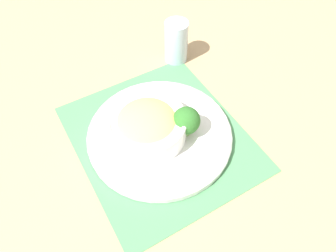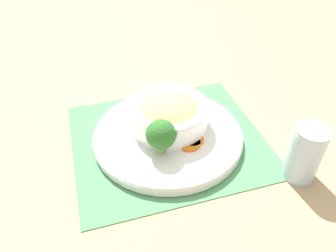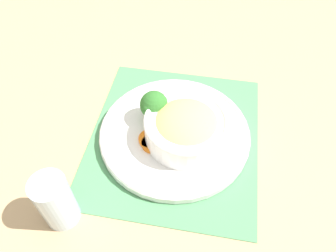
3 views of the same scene
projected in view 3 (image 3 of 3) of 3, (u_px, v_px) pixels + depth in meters
name	position (u px, v px, depth m)	size (l,w,h in m)	color
ground_plane	(174.00, 137.00, 0.72)	(4.00, 4.00, 0.00)	tan
placemat	(174.00, 136.00, 0.72)	(0.42, 0.38, 0.00)	#4C8C59
plate	(175.00, 133.00, 0.71)	(0.33, 0.33, 0.02)	white
bowl	(186.00, 127.00, 0.67)	(0.17, 0.17, 0.07)	white
broccoli_floret	(154.00, 105.00, 0.70)	(0.06, 0.06, 0.08)	#84AD5B
carrot_slice_near	(150.00, 139.00, 0.69)	(0.05, 0.05, 0.01)	orange
carrot_slice_middle	(153.00, 143.00, 0.68)	(0.05, 0.05, 0.01)	orange
water_glass	(57.00, 203.00, 0.57)	(0.06, 0.06, 0.12)	silver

